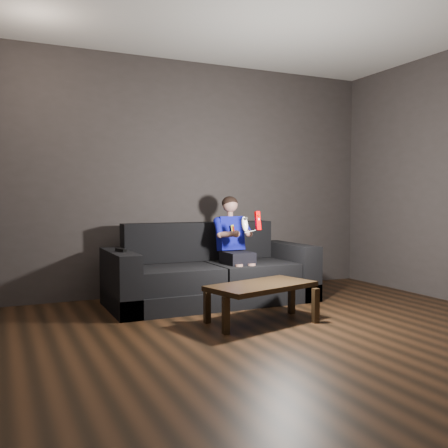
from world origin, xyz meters
name	(u,v)px	position (x,y,z in m)	size (l,w,h in m)	color
floor	(295,352)	(0.00, 0.00, 0.00)	(5.00, 5.00, 0.00)	black
back_wall	(178,178)	(0.00, 2.50, 1.35)	(5.00, 0.04, 2.70)	#3A3433
sofa	(211,277)	(0.13, 1.85, 0.27)	(2.17, 0.94, 0.84)	black
child	(234,238)	(0.38, 1.79, 0.69)	(0.41, 0.50, 1.01)	black
wii_remote_red	(258,221)	(0.45, 1.40, 0.88)	(0.05, 0.07, 0.19)	#DB0002
nunchuk_white	(245,224)	(0.31, 1.40, 0.85)	(0.07, 0.10, 0.17)	white
wii_remote_black	(121,250)	(-0.85, 1.77, 0.61)	(0.08, 0.17, 0.03)	black
coffee_table	(261,289)	(0.19, 0.84, 0.31)	(1.06, 0.72, 0.35)	black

